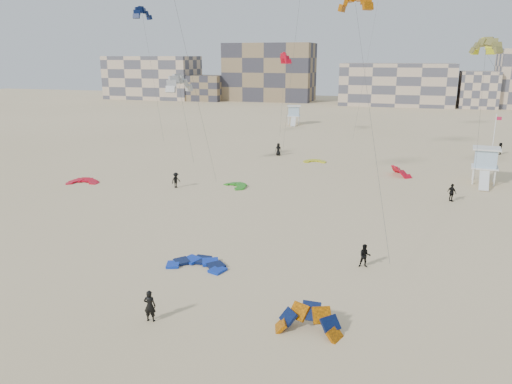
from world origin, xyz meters
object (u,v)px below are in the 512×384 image
(kite_ground_blue, at_px, (197,266))
(kite_ground_orange, at_px, (308,331))
(kitesurfer_main, at_px, (150,306))
(lifeguard_tower_near, at_px, (485,166))

(kite_ground_blue, height_order, kite_ground_orange, kite_ground_orange)
(kitesurfer_main, distance_m, lifeguard_tower_near, 44.21)
(lifeguard_tower_near, bearing_deg, kite_ground_orange, -103.35)
(kite_ground_orange, relative_size, kitesurfer_main, 1.84)
(kite_ground_blue, relative_size, lifeguard_tower_near, 0.69)
(kitesurfer_main, bearing_deg, lifeguard_tower_near, -127.98)
(kitesurfer_main, bearing_deg, kite_ground_orange, -179.25)
(kite_ground_blue, xyz_separation_m, kite_ground_orange, (8.98, -6.09, 0.00))
(lifeguard_tower_near, bearing_deg, kite_ground_blue, -119.34)
(kitesurfer_main, height_order, lifeguard_tower_near, lifeguard_tower_near)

